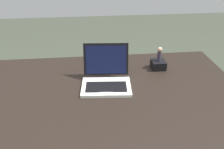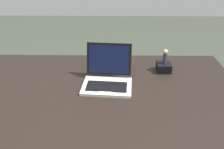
% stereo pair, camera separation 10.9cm
% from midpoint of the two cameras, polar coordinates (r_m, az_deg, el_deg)
% --- Properties ---
extents(desk, '(1.42, 0.84, 0.74)m').
position_cam_midpoint_polar(desk, '(1.19, -5.81, -8.67)').
color(desk, black).
rests_on(desk, ground).
extents(laptop_front, '(0.26, 0.24, 0.19)m').
position_cam_midpoint_polar(laptop_front, '(1.16, -4.11, -0.98)').
color(laptop_front, silver).
rests_on(laptop_front, desk).
extents(figurine_stand, '(0.08, 0.08, 0.05)m').
position_cam_midpoint_polar(figurine_stand, '(1.34, 9.02, 2.35)').
color(figurine_stand, black).
rests_on(figurine_stand, desk).
extents(figurine, '(0.03, 0.03, 0.08)m').
position_cam_midpoint_polar(figurine, '(1.31, 9.26, 5.09)').
color(figurine, '#343041').
rests_on(figurine, figurine_stand).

